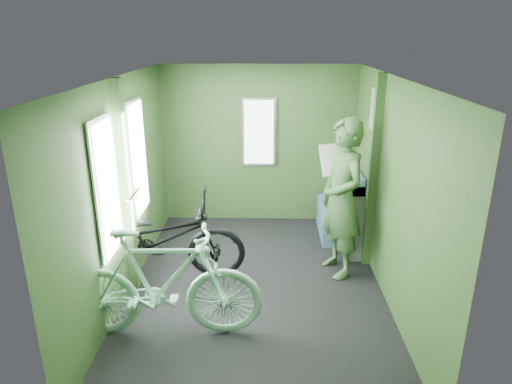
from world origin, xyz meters
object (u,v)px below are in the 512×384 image
Objects in this scene: bicycle_mint at (166,335)px; bench_seat at (340,216)px; bicycle_black at (162,278)px; passenger at (342,199)px; waste_box at (357,224)px.

bicycle_mint is 1.94× the size of bench_seat.
bicycle_black is at bearing 12.60° from bicycle_mint.
bicycle_black is at bearing -103.73° from passenger.
passenger is at bearing -124.56° from waste_box.
bicycle_black is 2.04× the size of bench_seat.
bench_seat is (2.24, 1.28, 0.28)m from bicycle_black.
passenger is 2.14× the size of waste_box.
waste_box is (0.29, 0.43, -0.49)m from passenger.
bicycle_mint is 2.38m from passenger.
bench_seat is (0.18, 1.08, -0.65)m from passenger.
waste_box is (2.36, 0.63, 0.43)m from bicycle_black.
passenger is (1.80, 1.25, 0.93)m from bicycle_mint.
bicycle_black is 2.27m from passenger.
bicycle_black is 2.25× the size of waste_box.
passenger is 1.27m from bench_seat.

